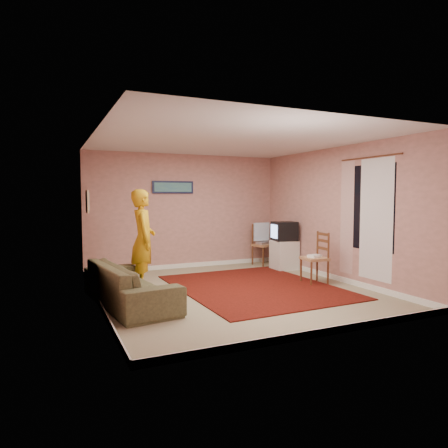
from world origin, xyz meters
name	(u,v)px	position (x,y,z in m)	size (l,w,h in m)	color
ground	(232,291)	(0.00, 0.00, 0.00)	(5.00, 5.00, 0.00)	gray
wall_back	(185,211)	(0.00, 2.50, 1.30)	(4.50, 0.02, 2.60)	tan
wall_front	(325,227)	(0.00, -2.50, 1.30)	(4.50, 0.02, 2.60)	tan
wall_left	(96,220)	(-2.25, 0.00, 1.30)	(0.02, 5.00, 2.60)	tan
wall_right	(336,214)	(2.25, 0.00, 1.30)	(0.02, 5.00, 2.60)	tan
ceiling	(232,140)	(0.00, 0.00, 2.60)	(4.50, 5.00, 0.02)	silver
baseboard_back	(186,265)	(0.00, 2.49, 0.05)	(4.50, 0.02, 0.10)	white
baseboard_front	(323,332)	(0.00, -2.49, 0.05)	(4.50, 0.02, 0.10)	white
baseboard_left	(99,302)	(-2.24, 0.00, 0.05)	(0.02, 5.00, 0.10)	white
baseboard_right	(334,277)	(2.24, 0.00, 0.05)	(0.02, 5.00, 0.10)	white
window	(370,208)	(2.24, -0.90, 1.45)	(0.01, 1.10, 1.50)	black
curtain_sheer	(376,220)	(2.23, -1.05, 1.25)	(0.01, 0.75, 2.10)	white
curtain_floral	(347,218)	(2.21, -0.35, 1.25)	(0.01, 0.35, 2.10)	beige
curtain_rod	(370,157)	(2.20, -0.90, 2.32)	(0.02, 0.02, 1.40)	#5A2F1B
picture_back	(173,187)	(-0.30, 2.47, 1.85)	(0.95, 0.04, 0.28)	#141837
picture_left	(87,202)	(-2.22, 1.60, 1.55)	(0.04, 0.38, 0.42)	beige
area_rug	(254,287)	(0.49, 0.08, 0.01)	(2.63, 3.29, 0.02)	black
tv_cabinet	(284,255)	(1.95, 1.37, 0.33)	(0.51, 0.47, 0.65)	silver
crt_tv	(284,231)	(1.95, 1.37, 0.87)	(0.56, 0.52, 0.43)	black
chair_a	(263,240)	(1.83, 2.10, 0.60)	(0.54, 0.52, 0.53)	tan
dvd_player	(263,243)	(1.83, 2.10, 0.53)	(0.32, 0.23, 0.05)	#B3B3B9
blue_throw	(261,232)	(1.83, 2.20, 0.79)	(0.42, 0.05, 0.44)	#8FB8EA
chair_b	(315,252)	(1.68, -0.09, 0.59)	(0.46, 0.48, 0.53)	tan
game_console	(315,256)	(1.68, -0.09, 0.52)	(0.23, 0.17, 0.05)	white
sofa	(130,284)	(-1.80, -0.16, 0.32)	(2.17, 0.85, 0.63)	brown
person	(143,240)	(-1.38, 0.76, 0.88)	(0.65, 0.42, 1.77)	gold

